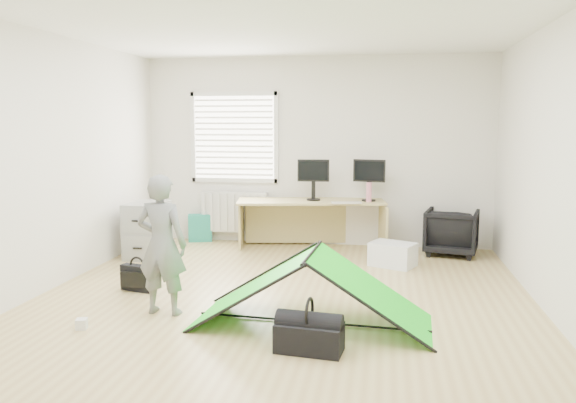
% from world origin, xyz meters
% --- Properties ---
extents(ground, '(5.50, 5.50, 0.00)m').
position_xyz_m(ground, '(0.00, 0.00, 0.00)').
color(ground, tan).
rests_on(ground, ground).
extents(back_wall, '(5.00, 0.02, 2.70)m').
position_xyz_m(back_wall, '(0.00, 2.75, 1.35)').
color(back_wall, silver).
rests_on(back_wall, ground).
extents(window, '(1.20, 0.06, 1.20)m').
position_xyz_m(window, '(-1.20, 2.71, 1.55)').
color(window, silver).
rests_on(window, back_wall).
extents(radiator, '(1.00, 0.12, 0.60)m').
position_xyz_m(radiator, '(-1.20, 2.67, 0.45)').
color(radiator, silver).
rests_on(radiator, back_wall).
extents(desk, '(2.12, 0.98, 0.69)m').
position_xyz_m(desk, '(-0.02, 2.38, 0.35)').
color(desk, tan).
rests_on(desk, ground).
extents(filing_cabinet, '(0.48, 0.63, 0.73)m').
position_xyz_m(filing_cabinet, '(-2.08, 1.56, 0.36)').
color(filing_cabinet, gray).
rests_on(filing_cabinet, ground).
extents(monitor_left, '(0.44, 0.12, 0.42)m').
position_xyz_m(monitor_left, '(0.02, 2.37, 0.90)').
color(monitor_left, black).
rests_on(monitor_left, desk).
extents(monitor_right, '(0.45, 0.19, 0.42)m').
position_xyz_m(monitor_right, '(0.78, 2.43, 0.90)').
color(monitor_right, black).
rests_on(monitor_right, desk).
extents(keyboard, '(0.42, 0.22, 0.02)m').
position_xyz_m(keyboard, '(0.49, 2.15, 0.70)').
color(keyboard, beige).
rests_on(keyboard, desk).
extents(thermos, '(0.09, 0.09, 0.26)m').
position_xyz_m(thermos, '(0.78, 2.35, 0.83)').
color(thermos, '#D4778F').
rests_on(thermos, desk).
extents(office_chair, '(0.79, 0.81, 0.62)m').
position_xyz_m(office_chair, '(1.89, 2.36, 0.31)').
color(office_chair, black).
rests_on(office_chair, ground).
extents(person, '(0.49, 0.34, 1.31)m').
position_xyz_m(person, '(-1.02, -0.53, 0.65)').
color(person, slate).
rests_on(person, ground).
extents(kite, '(2.13, 1.02, 0.64)m').
position_xyz_m(kite, '(0.38, -0.57, 0.32)').
color(kite, '#14DB19').
rests_on(kite, ground).
extents(storage_crate, '(0.63, 0.55, 0.29)m').
position_xyz_m(storage_crate, '(1.11, 1.61, 0.15)').
color(storage_crate, white).
rests_on(storage_crate, ground).
extents(tote_bag, '(0.37, 0.25, 0.41)m').
position_xyz_m(tote_bag, '(-1.72, 2.60, 0.20)').
color(tote_bag, teal).
rests_on(tote_bag, ground).
extents(laptop_bag, '(0.38, 0.19, 0.28)m').
position_xyz_m(laptop_bag, '(-1.56, 0.09, 0.14)').
color(laptop_bag, black).
rests_on(laptop_bag, ground).
extents(white_box, '(0.11, 0.11, 0.09)m').
position_xyz_m(white_box, '(-1.56, -1.04, 0.05)').
color(white_box, silver).
rests_on(white_box, ground).
extents(duffel_bag, '(0.54, 0.32, 0.23)m').
position_xyz_m(duffel_bag, '(0.44, -1.18, 0.11)').
color(duffel_bag, black).
rests_on(duffel_bag, ground).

